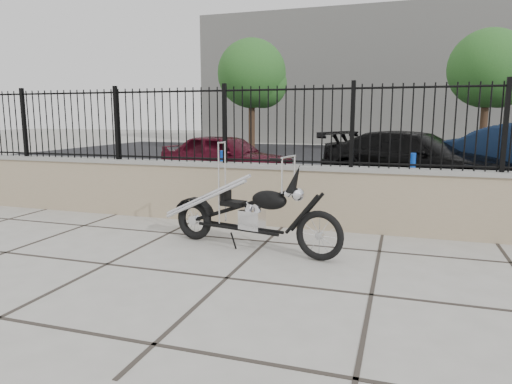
% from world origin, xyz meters
% --- Properties ---
extents(ground_plane, '(90.00, 90.00, 0.00)m').
position_xyz_m(ground_plane, '(0.00, 0.00, 0.00)').
color(ground_plane, '#99968E').
rests_on(ground_plane, ground).
extents(parking_lot, '(30.00, 30.00, 0.00)m').
position_xyz_m(parking_lot, '(0.00, 12.50, 0.00)').
color(parking_lot, black).
rests_on(parking_lot, ground).
extents(retaining_wall, '(14.00, 0.36, 0.96)m').
position_xyz_m(retaining_wall, '(0.00, 2.50, 0.48)').
color(retaining_wall, gray).
rests_on(retaining_wall, ground_plane).
extents(iron_fence, '(14.00, 0.08, 1.20)m').
position_xyz_m(iron_fence, '(0.00, 2.50, 1.56)').
color(iron_fence, black).
rests_on(iron_fence, retaining_wall).
extents(background_building, '(22.00, 6.00, 8.00)m').
position_xyz_m(background_building, '(0.00, 26.50, 4.00)').
color(background_building, beige).
rests_on(background_building, ground_plane).
extents(chopper_motorcycle, '(2.37, 0.92, 1.40)m').
position_xyz_m(chopper_motorcycle, '(-0.13, 1.11, 0.70)').
color(chopper_motorcycle, black).
rests_on(chopper_motorcycle, ground_plane).
extents(car_red, '(3.89, 2.18, 1.25)m').
position_xyz_m(car_red, '(-2.75, 6.97, 0.62)').
color(car_red, '#410916').
rests_on(car_red, parking_lot).
extents(car_black, '(4.99, 3.64, 1.34)m').
position_xyz_m(car_black, '(2.01, 7.11, 0.67)').
color(car_black, black).
rests_on(car_black, parking_lot).
extents(bollard_a, '(0.14, 0.14, 0.94)m').
position_xyz_m(bollard_a, '(-2.12, 5.14, 0.47)').
color(bollard_a, '#0B2CAC').
rests_on(bollard_a, ground_plane).
extents(bollard_b, '(0.15, 0.15, 0.98)m').
position_xyz_m(bollard_b, '(1.92, 5.22, 0.49)').
color(bollard_b, blue).
rests_on(bollard_b, ground_plane).
extents(tree_left, '(3.23, 3.23, 5.45)m').
position_xyz_m(tree_left, '(-5.24, 16.65, 3.82)').
color(tree_left, '#382619').
rests_on(tree_left, ground_plane).
extents(tree_right, '(3.18, 3.18, 5.36)m').
position_xyz_m(tree_right, '(4.86, 16.77, 3.75)').
color(tree_right, '#382619').
rests_on(tree_right, ground_plane).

